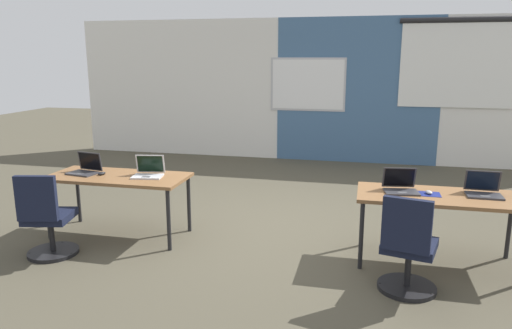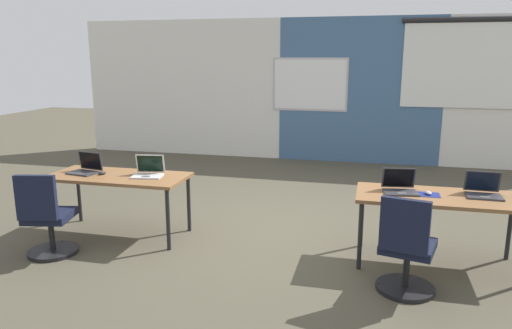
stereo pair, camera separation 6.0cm
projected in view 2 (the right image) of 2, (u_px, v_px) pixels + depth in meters
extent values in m
plane|color=#4C4738|center=(276.00, 229.00, 5.81)|extent=(24.00, 24.00, 0.00)
cube|color=silver|center=(319.00, 90.00, 9.48)|extent=(10.00, 0.20, 2.80)
cube|color=#42668E|center=(359.00, 91.00, 9.20)|extent=(3.11, 0.01, 2.80)
cube|color=#B7B7BC|center=(310.00, 85.00, 9.39)|extent=(1.48, 0.02, 1.04)
cube|color=white|center=(310.00, 85.00, 9.39)|extent=(1.40, 0.02, 0.96)
cube|color=white|center=(460.00, 66.00, 8.66)|extent=(2.00, 0.02, 1.52)
cylinder|color=black|center=(464.00, 20.00, 8.49)|extent=(2.10, 0.10, 0.10)
cube|color=brown|center=(118.00, 177.00, 5.50)|extent=(1.60, 0.70, 0.04)
cylinder|color=black|center=(48.00, 210.00, 5.46)|extent=(0.04, 0.04, 0.68)
cylinder|color=black|center=(168.00, 220.00, 5.12)|extent=(0.04, 0.04, 0.68)
cylinder|color=black|center=(79.00, 195.00, 6.03)|extent=(0.04, 0.04, 0.68)
cylinder|color=black|center=(189.00, 204.00, 5.69)|extent=(0.04, 0.04, 0.68)
cube|color=brown|center=(440.00, 197.00, 4.68)|extent=(1.60, 0.70, 0.04)
cylinder|color=black|center=(360.00, 236.00, 4.65)|extent=(0.04, 0.04, 0.68)
cylinder|color=black|center=(362.00, 217.00, 5.22)|extent=(0.04, 0.04, 0.68)
cylinder|color=black|center=(510.00, 228.00, 4.88)|extent=(0.04, 0.04, 0.68)
cube|color=silver|center=(147.00, 176.00, 5.41)|extent=(0.36, 0.28, 0.02)
cube|color=#4C4C4F|center=(146.00, 176.00, 5.35)|extent=(0.10, 0.07, 0.00)
cube|color=silver|center=(150.00, 164.00, 5.51)|extent=(0.33, 0.11, 0.22)
cube|color=black|center=(150.00, 164.00, 5.51)|extent=(0.30, 0.09, 0.19)
cube|color=#333338|center=(401.00, 192.00, 4.75)|extent=(0.36, 0.28, 0.02)
cube|color=#4C4C4F|center=(402.00, 193.00, 4.70)|extent=(0.10, 0.07, 0.00)
cube|color=#333338|center=(399.00, 178.00, 4.87)|extent=(0.34, 0.11, 0.22)
cube|color=black|center=(399.00, 178.00, 4.86)|extent=(0.30, 0.09, 0.19)
cube|color=navy|center=(428.00, 195.00, 4.71)|extent=(0.22, 0.19, 0.00)
ellipsoid|color=#B2B2B7|center=(428.00, 193.00, 4.70)|extent=(0.08, 0.11, 0.03)
cylinder|color=black|center=(405.00, 288.00, 4.29)|extent=(0.52, 0.52, 0.04)
cylinder|color=black|center=(406.00, 268.00, 4.25)|extent=(0.06, 0.06, 0.34)
cube|color=black|center=(408.00, 246.00, 4.20)|extent=(0.53, 0.53, 0.08)
cube|color=black|center=(405.00, 226.00, 3.93)|extent=(0.40, 0.15, 0.46)
sphere|color=black|center=(410.00, 277.00, 4.49)|extent=(0.04, 0.04, 0.04)
sphere|color=black|center=(430.00, 297.00, 4.13)|extent=(0.04, 0.04, 0.04)
sphere|color=black|center=(378.00, 286.00, 4.33)|extent=(0.04, 0.04, 0.04)
cube|color=#333338|center=(484.00, 196.00, 4.62)|extent=(0.34, 0.24, 0.02)
cube|color=#4C4C4F|center=(485.00, 197.00, 4.57)|extent=(0.09, 0.06, 0.00)
cube|color=#333338|center=(482.00, 181.00, 4.73)|extent=(0.33, 0.07, 0.21)
cube|color=black|center=(483.00, 181.00, 4.73)|extent=(0.30, 0.06, 0.19)
cube|color=#333338|center=(83.00, 173.00, 5.56)|extent=(0.37, 0.28, 0.02)
cube|color=#4C4C4F|center=(80.00, 173.00, 5.52)|extent=(0.10, 0.07, 0.00)
cube|color=#333338|center=(90.00, 161.00, 5.65)|extent=(0.33, 0.10, 0.22)
cube|color=black|center=(90.00, 161.00, 5.65)|extent=(0.30, 0.08, 0.19)
ellipsoid|color=black|center=(102.00, 173.00, 5.51)|extent=(0.09, 0.11, 0.03)
cylinder|color=black|center=(53.00, 251.00, 5.10)|extent=(0.52, 0.52, 0.04)
cylinder|color=black|center=(52.00, 235.00, 5.06)|extent=(0.06, 0.06, 0.34)
cube|color=black|center=(50.00, 216.00, 5.01)|extent=(0.52, 0.52, 0.08)
cube|color=black|center=(36.00, 198.00, 4.71)|extent=(0.40, 0.14, 0.46)
sphere|color=black|center=(63.00, 243.00, 5.33)|extent=(0.04, 0.04, 0.04)
sphere|color=black|center=(71.00, 254.00, 5.02)|extent=(0.04, 0.04, 0.04)
sphere|color=black|center=(30.00, 254.00, 5.03)|extent=(0.04, 0.04, 0.04)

